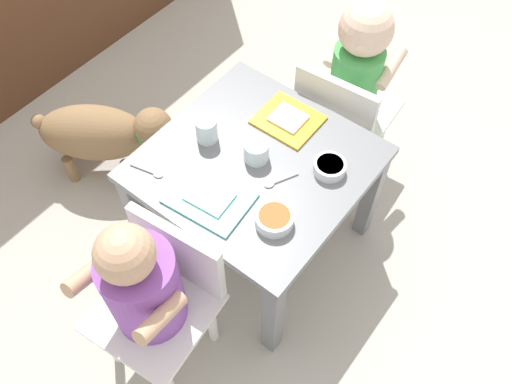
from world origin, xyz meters
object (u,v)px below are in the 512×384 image
Objects in this scene: seated_child_left at (146,286)px; spoon_by_left_tray at (150,172)px; dining_table at (256,177)px; water_cup_left at (256,152)px; seated_child_right at (354,76)px; dog at (102,133)px; water_cup_right at (207,131)px; cereal_bowl_right_side at (330,167)px; food_tray_right at (288,119)px; food_tray_left at (209,198)px; veggie_bowl_near at (274,219)px; spoon_by_right_tray at (278,181)px.

spoon_by_left_tray is at bearing 42.46° from seated_child_left.
seated_child_left reaches higher than dining_table.
seated_child_left is 9.58× the size of water_cup_left.
seated_child_left is 0.32m from spoon_by_left_tray.
dining_table is at bearing 175.50° from seated_child_right.
dog is 0.50m from water_cup_right.
seated_child_left is (-0.44, -0.02, 0.05)m from dining_table.
cereal_bowl_right_side is at bearing -61.71° from dining_table.
seated_child_right reaches higher than food_tray_right.
cereal_bowl_right_side is (-0.35, -0.14, 0.02)m from seated_child_right.
seated_child_left is at bearing -176.81° from water_cup_left.
water_cup_left is at bearing -175.95° from food_tray_right.
seated_child_left reaches higher than water_cup_left.
food_tray_left reaches higher than dining_table.
seated_child_right is at bearing -1.02° from seated_child_left.
food_tray_right is 1.74× the size of spoon_by_left_tray.
food_tray_left is at bearing 144.13° from cereal_bowl_right_side.
water_cup_left reaches higher than spoon_by_left_tray.
veggie_bowl_near reaches higher than cereal_bowl_right_side.
cereal_bowl_right_side is at bearing -35.87° from food_tray_left.
veggie_bowl_near is at bearing -92.96° from dog.
dining_table is at bearing 77.45° from spoon_by_right_tray.
spoon_by_right_tray is at bearing -84.28° from dog.
food_tray_left is (-0.61, 0.05, 0.00)m from seated_child_right.
food_tray_right is 0.22m from spoon_by_right_tray.
veggie_bowl_near is at bearing -147.62° from spoon_by_right_tray.
spoon_by_right_tray reaches higher than dining_table.
veggie_bowl_near is at bearing 175.27° from cereal_bowl_right_side.
food_tray_left is 2.26× the size of veggie_bowl_near.
seated_child_left is at bearing -176.58° from food_tray_right.
veggie_bowl_near is (-0.13, -0.16, -0.01)m from water_cup_left.
dining_table is 0.45m from seated_child_left.
seated_child_left is at bearing 170.68° from spoon_by_right_tray.
seated_child_left is at bearing 178.98° from seated_child_right.
seated_child_right is 0.69m from spoon_by_left_tray.
spoon_by_left_tray is (-0.21, 0.19, -0.02)m from water_cup_left.
cereal_bowl_right_side is (-0.08, -0.19, 0.01)m from food_tray_right.
food_tray_right is 2.38× the size of water_cup_right.
water_cup_left is at bearing -78.62° from water_cup_right.
spoon_by_left_tray is at bearing 154.24° from food_tray_right.
food_tray_left is 0.21m from water_cup_right.
food_tray_right is at bearing -25.76° from spoon_by_left_tray.
cereal_bowl_right_side is at bearing -158.30° from seated_child_right.
dog is 0.62m from food_tray_left.
seated_child_left reaches higher than veggie_bowl_near.
seated_child_right is 6.70× the size of spoon_by_left_tray.
seated_child_right is at bearing -10.92° from food_tray_right.
dining_table is 5.99× the size of spoon_by_right_tray.
dining_table is 0.85× the size of seated_child_right.
spoon_by_right_tray is (-0.11, 0.09, -0.01)m from cereal_bowl_right_side.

